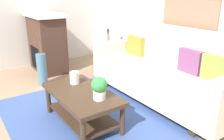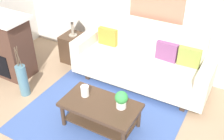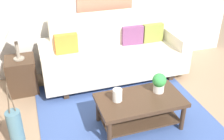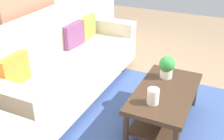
% 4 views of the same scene
% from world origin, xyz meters
% --- Properties ---
extents(ground_plane, '(9.35, 9.35, 0.00)m').
position_xyz_m(ground_plane, '(0.00, 0.00, 0.00)').
color(ground_plane, '#9E7F60').
extents(area_rug, '(2.32, 2.18, 0.01)m').
position_xyz_m(area_rug, '(0.00, 0.50, 0.01)').
color(area_rug, '#3D5693').
rests_on(area_rug, ground_plane).
extents(couch, '(2.38, 0.84, 1.08)m').
position_xyz_m(couch, '(0.19, 1.54, 0.43)').
color(couch, beige).
rests_on(couch, ground_plane).
extents(throw_pillow_orange, '(0.36, 0.12, 0.32)m').
position_xyz_m(throw_pillow_orange, '(-0.57, 1.66, 0.68)').
color(throw_pillow_orange, orange).
rests_on(throw_pillow_orange, couch).
extents(throw_pillow_plum, '(0.37, 0.15, 0.32)m').
position_xyz_m(throw_pillow_plum, '(0.56, 1.66, 0.68)').
color(throw_pillow_plum, '#7A4270').
rests_on(throw_pillow_plum, couch).
extents(throw_pillow_olive, '(0.36, 0.13, 0.32)m').
position_xyz_m(throw_pillow_olive, '(0.94, 1.66, 0.68)').
color(throw_pillow_olive, olive).
rests_on(throw_pillow_olive, couch).
extents(coffee_table, '(1.10, 0.60, 0.43)m').
position_xyz_m(coffee_table, '(0.11, 0.24, 0.31)').
color(coffee_table, '#422D1E').
rests_on(coffee_table, ground_plane).
extents(tabletop_vase, '(0.12, 0.12, 0.16)m').
position_xyz_m(tabletop_vase, '(-0.18, 0.29, 0.51)').
color(tabletop_vase, white).
rests_on(tabletop_vase, coffee_table).
extents(potted_plant_tabletop, '(0.18, 0.18, 0.26)m').
position_xyz_m(potted_plant_tabletop, '(0.40, 0.31, 0.57)').
color(potted_plant_tabletop, white).
rests_on(potted_plant_tabletop, coffee_table).
extents(side_table, '(0.44, 0.44, 0.56)m').
position_xyz_m(side_table, '(-1.31, 1.57, 0.28)').
color(side_table, '#422D1E').
rests_on(side_table, ground_plane).
extents(table_lamp, '(0.28, 0.28, 0.57)m').
position_xyz_m(table_lamp, '(-1.31, 1.57, 0.99)').
color(table_lamp, gray).
rests_on(table_lamp, side_table).
extents(fireplace, '(1.02, 0.58, 1.16)m').
position_xyz_m(fireplace, '(-2.12, 0.63, 0.59)').
color(fireplace, '#472D23').
rests_on(fireplace, ground_plane).
extents(floor_vase, '(0.16, 0.16, 0.56)m').
position_xyz_m(floor_vase, '(-1.40, 0.26, 0.28)').
color(floor_vase, slate).
rests_on(floor_vase, ground_plane).
extents(floor_vase_branch_a, '(0.04, 0.05, 0.36)m').
position_xyz_m(floor_vase_branch_a, '(-1.38, 0.26, 0.74)').
color(floor_vase_branch_a, brown).
rests_on(floor_vase_branch_a, floor_vase).
extents(floor_vase_branch_b, '(0.04, 0.02, 0.36)m').
position_xyz_m(floor_vase_branch_b, '(-1.41, 0.27, 0.74)').
color(floor_vase_branch_b, brown).
rests_on(floor_vase_branch_b, floor_vase).
extents(floor_vase_branch_c, '(0.05, 0.03, 0.36)m').
position_xyz_m(floor_vase_branch_c, '(-1.41, 0.24, 0.74)').
color(floor_vase_branch_c, brown).
rests_on(floor_vase_branch_c, floor_vase).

